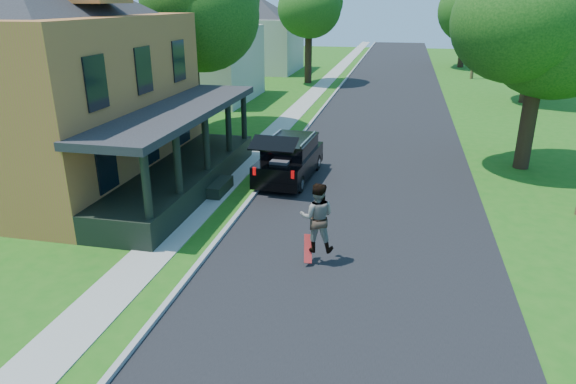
# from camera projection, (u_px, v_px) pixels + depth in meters

# --- Properties ---
(ground) EXTENTS (140.00, 140.00, 0.00)m
(ground) POSITION_uv_depth(u_px,v_px,m) (346.00, 295.00, 12.44)
(ground) COLOR #1A5A12
(ground) RESTS_ON ground
(street) EXTENTS (8.00, 120.00, 0.02)m
(street) POSITION_uv_depth(u_px,v_px,m) (384.00, 119.00, 30.72)
(street) COLOR black
(street) RESTS_ON ground
(curb) EXTENTS (0.15, 120.00, 0.12)m
(curb) POSITION_uv_depth(u_px,v_px,m) (317.00, 116.00, 31.54)
(curb) COLOR gray
(curb) RESTS_ON ground
(sidewalk) EXTENTS (1.30, 120.00, 0.03)m
(sidewalk) POSITION_uv_depth(u_px,v_px,m) (292.00, 115.00, 31.86)
(sidewalk) COLOR #9E9F96
(sidewalk) RESTS_ON ground
(front_walk) EXTENTS (6.50, 1.20, 0.03)m
(front_walk) POSITION_uv_depth(u_px,v_px,m) (119.00, 185.00, 19.85)
(front_walk) COLOR #9E9F96
(front_walk) RESTS_ON ground
(main_house) EXTENTS (15.56, 15.56, 10.10)m
(main_house) POSITION_uv_depth(u_px,v_px,m) (21.00, 52.00, 18.78)
(main_house) COLOR #B25B34
(main_house) RESTS_ON ground
(neighbor_house_mid) EXTENTS (12.78, 12.78, 8.30)m
(neighbor_house_mid) POSITION_uv_depth(u_px,v_px,m) (194.00, 38.00, 35.64)
(neighbor_house_mid) COLOR #A8A695
(neighbor_house_mid) RESTS_ON ground
(neighbor_house_far) EXTENTS (12.78, 12.78, 8.30)m
(neighbor_house_far) POSITION_uv_depth(u_px,v_px,m) (256.00, 27.00, 50.26)
(neighbor_house_far) COLOR #A8A695
(neighbor_house_far) RESTS_ON ground
(black_suv) EXTENTS (2.04, 4.75, 2.17)m
(black_suv) POSITION_uv_depth(u_px,v_px,m) (289.00, 159.00, 20.24)
(black_suv) COLOR black
(black_suv) RESTS_ON ground
(skateboarder) EXTENTS (1.00, 0.82, 1.91)m
(skateboarder) POSITION_uv_depth(u_px,v_px,m) (317.00, 217.00, 13.55)
(skateboarder) COLOR black
(skateboarder) RESTS_ON ground
(skateboard) EXTENTS (0.30, 0.59, 0.67)m
(skateboard) POSITION_uv_depth(u_px,v_px,m) (308.00, 249.00, 13.81)
(skateboard) COLOR #9D0F0D
(skateboard) RESTS_ON ground
(tree_left_mid) EXTENTS (7.13, 6.78, 9.42)m
(tree_left_mid) POSITION_uv_depth(u_px,v_px,m) (189.00, 8.00, 25.89)
(tree_left_mid) COLOR black
(tree_left_mid) RESTS_ON ground
(tree_left_far) EXTENTS (6.76, 6.45, 9.50)m
(tree_left_far) POSITION_uv_depth(u_px,v_px,m) (308.00, 4.00, 42.09)
(tree_left_far) COLOR black
(tree_left_far) RESTS_ON ground
(tree_right_near) EXTENTS (6.29, 6.51, 8.37)m
(tree_right_near) POSITION_uv_depth(u_px,v_px,m) (542.00, 32.00, 20.00)
(tree_right_near) COLOR black
(tree_right_near) RESTS_ON ground
(tree_right_mid) EXTENTS (6.76, 6.58, 10.04)m
(tree_right_mid) POSITION_uv_depth(u_px,v_px,m) (538.00, 3.00, 33.53)
(tree_right_mid) COLOR black
(tree_right_mid) RESTS_ON ground
(tree_right_far) EXTENTS (7.26, 7.43, 9.24)m
(tree_right_far) POSITION_uv_depth(u_px,v_px,m) (467.00, 8.00, 52.47)
(tree_right_far) COLOR black
(tree_right_far) RESTS_ON ground
(utility_pole_far) EXTENTS (1.75, 0.33, 9.97)m
(utility_pole_far) POSITION_uv_depth(u_px,v_px,m) (479.00, 19.00, 44.67)
(utility_pole_far) COLOR #493322
(utility_pole_far) RESTS_ON ground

